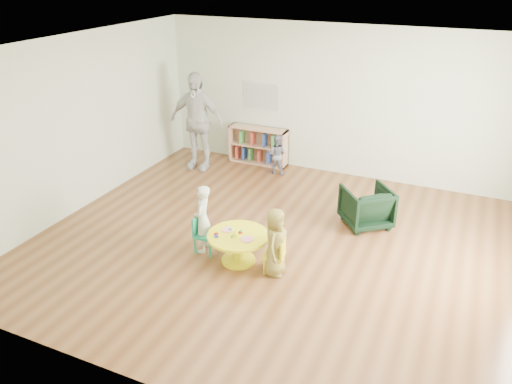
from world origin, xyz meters
TOP-DOWN VIEW (x-y plane):
  - room at (0.01, 0.00)m, footprint 7.10×7.00m
  - activity_table at (-0.37, -0.64)m, footprint 0.85×0.85m
  - kid_chair_left at (-0.93, -0.59)m, footprint 0.30×0.30m
  - kid_chair_right at (0.21, -0.65)m, footprint 0.30×0.30m
  - bookshelf at (-1.61, 2.86)m, footprint 1.20×0.30m
  - alphabet_poster at (-1.60, 2.98)m, footprint 0.74×0.01m
  - armchair at (1.00, 1.12)m, footprint 0.96×0.97m
  - child_left at (-0.95, -0.56)m, footprint 0.33×0.41m
  - child_right at (0.20, -0.69)m, footprint 0.35×0.49m
  - toddler at (-1.05, 2.48)m, footprint 0.40×0.32m
  - adult_caretaker at (-2.60, 2.14)m, footprint 1.14×0.53m

SIDE VIEW (x-z plane):
  - kid_chair_right at x=0.21m, z-range 0.02..0.51m
  - activity_table at x=-0.37m, z-range 0.06..0.53m
  - kid_chair_left at x=-0.93m, z-range 0.02..0.57m
  - armchair at x=1.00m, z-range 0.00..0.63m
  - bookshelf at x=-1.61m, z-range -0.01..0.74m
  - toddler at x=-1.05m, z-range 0.00..0.78m
  - child_right at x=0.20m, z-range 0.00..0.95m
  - child_left at x=-0.95m, z-range 0.00..1.00m
  - adult_caretaker at x=-2.60m, z-range 0.00..1.91m
  - alphabet_poster at x=-1.60m, z-range 1.08..1.62m
  - room at x=0.01m, z-range 0.49..3.29m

